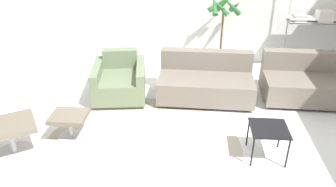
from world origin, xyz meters
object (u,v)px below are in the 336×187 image
at_px(armchair_red, 120,81).
at_px(side_table, 269,131).
at_px(potted_plant, 222,29).
at_px(couch_second, 301,83).
at_px(couch_low, 205,83).
at_px(shelf_unit, 319,19).
at_px(ottoman, 69,121).

relative_size(armchair_red, side_table, 2.33).
bearing_deg(potted_plant, couch_second, -42.95).
bearing_deg(couch_low, couch_second, -175.05).
xyz_separation_m(armchair_red, potted_plant, (1.67, 1.27, 0.52)).
height_order(couch_low, side_table, couch_low).
distance_m(couch_low, shelf_unit, 2.50).
relative_size(ottoman, shelf_unit, 0.25).
relative_size(potted_plant, shelf_unit, 0.83).
distance_m(ottoman, side_table, 2.46).
height_order(ottoman, shelf_unit, shelf_unit).
distance_m(ottoman, couch_low, 2.17).
bearing_deg(side_table, potted_plant, 98.26).
distance_m(couch_second, shelf_unit, 1.49).
height_order(ottoman, armchair_red, armchair_red).
relative_size(ottoman, potted_plant, 0.31).
distance_m(armchair_red, shelf_unit, 3.71).
bearing_deg(armchair_red, couch_second, 175.24).
bearing_deg(ottoman, potted_plant, 50.12).
bearing_deg(potted_plant, ottoman, -129.88).
xyz_separation_m(ottoman, couch_low, (1.75, 1.27, 0.00)).
bearing_deg(armchair_red, couch_low, 174.79).
bearing_deg(ottoman, side_table, -4.33).
height_order(ottoman, couch_low, couch_low).
bearing_deg(ottoman, armchair_red, 71.76).
bearing_deg(couch_low, armchair_red, 4.10).
height_order(armchair_red, potted_plant, potted_plant).
bearing_deg(armchair_red, ottoman, 63.76).
bearing_deg(shelf_unit, ottoman, -145.82).
relative_size(armchair_red, potted_plant, 0.68).
xyz_separation_m(armchair_red, side_table, (2.05, -1.39, 0.10)).
relative_size(couch_low, shelf_unit, 0.83).
bearing_deg(couch_second, ottoman, 24.08).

